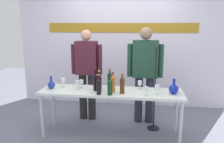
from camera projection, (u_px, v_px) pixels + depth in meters
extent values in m
plane|color=slate|center=(111.00, 134.00, 3.68)|extent=(10.00, 10.00, 0.00)
cube|color=white|center=(121.00, 37.00, 4.84)|extent=(4.53, 0.10, 3.00)
cube|color=#B08121|center=(121.00, 28.00, 4.74)|extent=(3.17, 0.01, 0.20)
cube|color=white|center=(111.00, 92.00, 3.52)|extent=(2.23, 0.57, 0.04)
cylinder|color=silver|center=(42.00, 116.00, 3.52)|extent=(0.05, 0.05, 0.70)
cylinder|color=silver|center=(181.00, 125.00, 3.23)|extent=(0.05, 0.05, 0.70)
cylinder|color=silver|center=(54.00, 106.00, 3.98)|extent=(0.05, 0.05, 0.70)
cylinder|color=silver|center=(176.00, 112.00, 3.68)|extent=(0.05, 0.05, 0.70)
sphere|color=navy|center=(51.00, 85.00, 3.62)|extent=(0.12, 0.12, 0.12)
cylinder|color=navy|center=(51.00, 79.00, 3.60)|extent=(0.04, 0.04, 0.10)
sphere|color=#1427AD|center=(174.00, 89.00, 3.35)|extent=(0.14, 0.14, 0.14)
cylinder|color=#1427AD|center=(174.00, 82.00, 3.33)|extent=(0.04, 0.04, 0.10)
cylinder|color=#242424|center=(83.00, 96.00, 4.22)|extent=(0.14, 0.14, 0.87)
cylinder|color=#242424|center=(92.00, 97.00, 4.20)|extent=(0.14, 0.14, 0.87)
cube|color=#481B2A|center=(87.00, 58.00, 4.06)|extent=(0.38, 0.22, 0.60)
cylinder|color=#481B2A|center=(74.00, 59.00, 4.10)|extent=(0.09, 0.09, 0.54)
cylinder|color=#481B2A|center=(100.00, 60.00, 4.03)|extent=(0.09, 0.09, 0.54)
sphere|color=tan|center=(86.00, 35.00, 3.97)|extent=(0.19, 0.19, 0.19)
cylinder|color=#24293A|center=(139.00, 99.00, 4.08)|extent=(0.14, 0.14, 0.85)
cylinder|color=#24293A|center=(149.00, 100.00, 4.05)|extent=(0.14, 0.14, 0.85)
cube|color=#1F4130|center=(145.00, 59.00, 3.91)|extent=(0.44, 0.22, 0.64)
cylinder|color=#1F4130|center=(130.00, 60.00, 3.95)|extent=(0.09, 0.09, 0.58)
cylinder|color=#1F4130|center=(161.00, 61.00, 3.88)|extent=(0.09, 0.09, 0.58)
sphere|color=#927359|center=(146.00, 33.00, 3.82)|extent=(0.21, 0.21, 0.21)
cylinder|color=black|center=(99.00, 88.00, 3.31)|extent=(0.07, 0.07, 0.21)
cone|color=black|center=(99.00, 80.00, 3.29)|extent=(0.07, 0.07, 0.03)
cylinder|color=black|center=(99.00, 78.00, 3.28)|extent=(0.02, 0.02, 0.08)
cylinder|color=gold|center=(99.00, 75.00, 3.27)|extent=(0.03, 0.03, 0.02)
cylinder|color=#340714|center=(99.00, 84.00, 3.44)|extent=(0.07, 0.07, 0.23)
cone|color=#340714|center=(99.00, 76.00, 3.41)|extent=(0.07, 0.07, 0.03)
cylinder|color=#340714|center=(99.00, 74.00, 3.41)|extent=(0.03, 0.03, 0.08)
cylinder|color=gold|center=(99.00, 71.00, 3.40)|extent=(0.03, 0.03, 0.02)
cylinder|color=#0F3B1D|center=(110.00, 88.00, 3.29)|extent=(0.08, 0.08, 0.21)
cone|color=#0F3B1D|center=(110.00, 80.00, 3.27)|extent=(0.08, 0.08, 0.03)
cylinder|color=#0F3B1D|center=(110.00, 79.00, 3.26)|extent=(0.03, 0.03, 0.07)
cylinder|color=black|center=(110.00, 76.00, 3.25)|extent=(0.03, 0.03, 0.02)
cylinder|color=orange|center=(113.00, 85.00, 3.43)|extent=(0.07, 0.07, 0.23)
cone|color=orange|center=(113.00, 76.00, 3.41)|extent=(0.07, 0.07, 0.03)
cylinder|color=orange|center=(113.00, 75.00, 3.40)|extent=(0.03, 0.03, 0.06)
cylinder|color=black|center=(113.00, 73.00, 3.39)|extent=(0.03, 0.03, 0.02)
cylinder|color=black|center=(110.00, 81.00, 3.66)|extent=(0.07, 0.07, 0.24)
cone|color=black|center=(110.00, 73.00, 3.63)|extent=(0.07, 0.07, 0.03)
cylinder|color=black|center=(110.00, 72.00, 3.62)|extent=(0.03, 0.03, 0.07)
cylinder|color=gold|center=(110.00, 69.00, 3.61)|extent=(0.03, 0.03, 0.02)
cylinder|color=#502B0C|center=(122.00, 86.00, 3.36)|extent=(0.07, 0.07, 0.23)
cone|color=#502B0C|center=(122.00, 78.00, 3.34)|extent=(0.07, 0.07, 0.03)
cylinder|color=#502B0C|center=(122.00, 76.00, 3.33)|extent=(0.03, 0.03, 0.07)
cylinder|color=gold|center=(122.00, 73.00, 3.32)|extent=(0.03, 0.03, 0.02)
cylinder|color=black|center=(95.00, 83.00, 3.51)|extent=(0.07, 0.07, 0.24)
cone|color=black|center=(95.00, 75.00, 3.48)|extent=(0.07, 0.07, 0.03)
cylinder|color=black|center=(95.00, 73.00, 3.47)|extent=(0.03, 0.03, 0.09)
cylinder|color=black|center=(95.00, 70.00, 3.46)|extent=(0.03, 0.03, 0.02)
cylinder|color=#4E2514|center=(99.00, 82.00, 3.58)|extent=(0.07, 0.07, 0.23)
cone|color=#4E2514|center=(99.00, 75.00, 3.56)|extent=(0.07, 0.07, 0.03)
cylinder|color=#4E2514|center=(99.00, 73.00, 3.55)|extent=(0.02, 0.02, 0.07)
cylinder|color=gold|center=(99.00, 71.00, 3.54)|extent=(0.03, 0.03, 0.02)
cylinder|color=white|center=(77.00, 90.00, 3.57)|extent=(0.06, 0.06, 0.00)
cylinder|color=white|center=(77.00, 88.00, 3.56)|extent=(0.01, 0.01, 0.07)
cylinder|color=white|center=(77.00, 83.00, 3.55)|extent=(0.06, 0.06, 0.08)
cylinder|color=white|center=(63.00, 87.00, 3.72)|extent=(0.06, 0.06, 0.00)
cylinder|color=white|center=(63.00, 85.00, 3.71)|extent=(0.01, 0.01, 0.07)
cylinder|color=white|center=(63.00, 80.00, 3.70)|extent=(0.07, 0.07, 0.08)
cylinder|color=white|center=(82.00, 88.00, 3.66)|extent=(0.06, 0.06, 0.00)
cylinder|color=white|center=(81.00, 86.00, 3.66)|extent=(0.01, 0.01, 0.07)
cylinder|color=white|center=(81.00, 82.00, 3.64)|extent=(0.07, 0.07, 0.07)
cylinder|color=white|center=(146.00, 95.00, 3.30)|extent=(0.05, 0.05, 0.00)
cylinder|color=white|center=(146.00, 93.00, 3.30)|extent=(0.01, 0.01, 0.06)
cylinder|color=white|center=(146.00, 89.00, 3.28)|extent=(0.07, 0.07, 0.07)
cylinder|color=white|center=(157.00, 94.00, 3.34)|extent=(0.06, 0.06, 0.00)
cylinder|color=white|center=(157.00, 92.00, 3.33)|extent=(0.01, 0.01, 0.07)
cylinder|color=white|center=(157.00, 87.00, 3.32)|extent=(0.07, 0.07, 0.07)
cylinder|color=white|center=(140.00, 89.00, 3.62)|extent=(0.06, 0.06, 0.00)
cylinder|color=white|center=(140.00, 87.00, 3.61)|extent=(0.01, 0.01, 0.06)
cylinder|color=white|center=(140.00, 83.00, 3.60)|extent=(0.07, 0.07, 0.07)
cylinder|color=black|center=(153.00, 128.00, 3.87)|extent=(0.20, 0.20, 0.02)
cylinder|color=black|center=(155.00, 90.00, 3.73)|extent=(0.02, 0.02, 1.38)
sphere|color=#232328|center=(157.00, 47.00, 3.58)|extent=(0.06, 0.06, 0.06)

